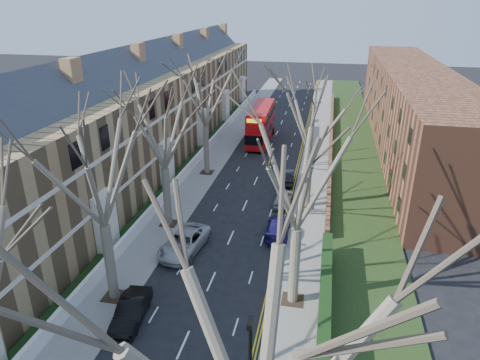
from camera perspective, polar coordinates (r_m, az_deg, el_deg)
The scene contains 18 objects.
pavement_left at distance 57.91m, azimuth -1.72°, elevation 5.00°, with size 3.00×102.00×0.12m, color slate.
pavement_right at distance 56.46m, azimuth 10.24°, elevation 4.15°, with size 3.00×102.00×0.12m, color slate.
terrace_left at distance 51.49m, azimuth -12.30°, elevation 8.51°, with size 9.70×78.00×13.60m.
flats_right at distance 59.90m, azimuth 21.87°, elevation 8.86°, with size 13.97×54.00×10.00m.
front_wall_left at distance 50.87m, azimuth -5.63°, elevation 2.95°, with size 0.30×78.00×1.00m.
grass_verge_right at distance 56.53m, azimuth 14.81°, elevation 3.86°, with size 6.00×102.00×0.06m.
tree_left_mid at distance 25.54m, azimuth -18.70°, elevation 2.42°, with size 10.50×10.50×14.71m.
tree_left_far at distance 34.18m, azimuth -10.45°, elevation 7.79°, with size 10.15×10.15×14.22m.
tree_left_dist at distance 45.15m, azimuth -4.79°, elevation 12.19°, with size 10.50×10.50×14.71m.
tree_right_near at distance 11.88m, azimuth 2.70°, elevation -20.56°, with size 10.85×10.85×15.20m.
tree_right_mid at distance 24.09m, azimuth 8.08°, elevation 2.22°, with size 10.50×10.50×14.71m.
tree_right_far at distance 37.57m, azimuth 9.69°, elevation 9.22°, with size 10.15×10.15×14.22m.
double_decker_bus at distance 58.27m, azimuth 2.81°, elevation 7.40°, with size 3.06×11.27×4.68m.
car_left_mid at distance 27.71m, azimuth -14.33°, elevation -16.53°, with size 1.47×4.22×1.39m, color black.
car_left_far at distance 33.46m, azimuth -7.41°, elevation -8.22°, with size 2.54×5.50×1.53m, color #A3A2A8.
car_right_near at distance 35.50m, azimuth 5.07°, elevation -6.32°, with size 1.87×4.59×1.33m, color navy.
car_right_mid at distance 40.64m, azimuth 5.75°, elevation -2.36°, with size 1.55×3.85×1.31m, color #999DA2.
car_right_far at distance 45.42m, azimuth 6.31°, elevation 0.47°, with size 1.43×4.09×1.35m, color black.
Camera 1 is at (6.94, -14.51, 18.05)m, focal length 32.00 mm.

